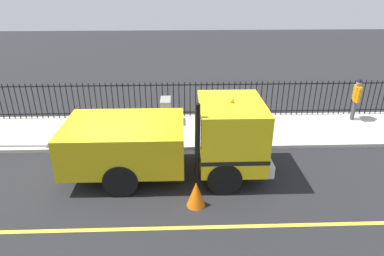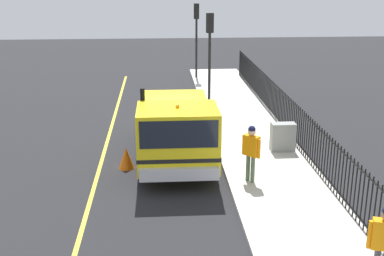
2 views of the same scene
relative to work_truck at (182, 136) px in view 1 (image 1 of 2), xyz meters
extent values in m
plane|color=#232326|center=(-0.06, 2.03, -1.25)|extent=(59.50, 59.50, 0.00)
cube|color=beige|center=(2.95, 2.03, -1.19)|extent=(2.99, 27.04, 0.12)
cube|color=yellow|center=(-2.48, 2.03, -1.24)|extent=(0.12, 24.34, 0.01)
cube|color=yellow|center=(0.00, -1.41, 0.13)|extent=(2.36, 1.84, 1.79)
cube|color=black|center=(0.00, -1.41, 0.52)|extent=(2.18, 1.88, 0.79)
cube|color=gold|center=(0.01, 1.68, -0.17)|extent=(2.37, 3.44, 1.20)
cube|color=silver|center=(-0.01, -2.41, -0.62)|extent=(2.24, 0.21, 0.36)
cube|color=black|center=(0.00, -1.41, -0.26)|extent=(2.39, 1.86, 0.12)
cylinder|color=black|center=(1.06, -1.14, -0.77)|extent=(0.30, 0.96, 0.96)
cylinder|color=black|center=(-1.06, -1.14, -0.77)|extent=(0.30, 0.96, 0.96)
cylinder|color=black|center=(1.07, 1.68, -0.77)|extent=(0.30, 0.96, 0.96)
cylinder|color=black|center=(-1.05, 1.68, -0.77)|extent=(0.30, 0.96, 0.96)
sphere|color=orange|center=(0.00, -1.41, 1.08)|extent=(0.12, 0.12, 0.12)
cylinder|color=black|center=(-1.03, -0.39, 0.31)|extent=(0.14, 0.14, 2.15)
cube|color=orange|center=(2.10, -1.88, -0.01)|extent=(0.49, 0.50, 0.60)
sphere|color=beige|center=(2.10, -1.88, 0.40)|extent=(0.22, 0.22, 0.22)
sphere|color=#14193F|center=(2.10, -1.88, 0.48)|extent=(0.21, 0.21, 0.21)
cylinder|color=#4C6047|center=(2.16, -1.94, -0.72)|extent=(0.12, 0.12, 0.81)
cylinder|color=#4C6047|center=(2.04, -1.81, -0.72)|extent=(0.12, 0.12, 0.81)
cylinder|color=orange|center=(2.29, -2.08, -0.04)|extent=(0.09, 0.09, 0.57)
cylinder|color=orange|center=(1.92, -1.68, -0.04)|extent=(0.09, 0.09, 0.57)
cube|color=orange|center=(3.72, -7.04, -0.01)|extent=(0.53, 0.35, 0.61)
sphere|color=#997051|center=(3.72, -7.04, 0.41)|extent=(0.23, 0.23, 0.23)
sphere|color=#14193F|center=(3.72, -7.04, 0.49)|extent=(0.21, 0.21, 0.21)
cylinder|color=#3F3F47|center=(3.64, -7.01, -0.72)|extent=(0.12, 0.12, 0.81)
cylinder|color=#3F3F47|center=(3.80, -7.06, -0.72)|extent=(0.12, 0.12, 0.81)
cylinder|color=orange|center=(3.46, -6.96, -0.04)|extent=(0.09, 0.09, 0.58)
cylinder|color=orange|center=(3.98, -7.12, -0.04)|extent=(0.09, 0.09, 0.58)
cylinder|color=black|center=(4.28, -8.55, -0.38)|extent=(0.04, 0.04, 1.49)
cylinder|color=black|center=(4.28, -8.33, -0.38)|extent=(0.04, 0.04, 1.49)
cylinder|color=black|center=(4.28, -8.10, -0.38)|extent=(0.04, 0.04, 1.49)
cylinder|color=black|center=(4.28, -7.87, -0.38)|extent=(0.04, 0.04, 1.49)
cylinder|color=black|center=(4.28, -7.64, -0.38)|extent=(0.04, 0.04, 1.49)
cylinder|color=black|center=(4.28, -7.42, -0.38)|extent=(0.04, 0.04, 1.49)
cylinder|color=black|center=(4.28, -7.19, -0.38)|extent=(0.04, 0.04, 1.49)
cylinder|color=black|center=(4.28, -6.96, -0.38)|extent=(0.04, 0.04, 1.49)
cylinder|color=black|center=(4.28, -6.73, -0.38)|extent=(0.04, 0.04, 1.49)
cylinder|color=black|center=(4.28, -6.51, -0.38)|extent=(0.04, 0.04, 1.49)
cylinder|color=black|center=(4.28, -6.28, -0.38)|extent=(0.04, 0.04, 1.49)
cylinder|color=black|center=(4.28, -6.05, -0.38)|extent=(0.04, 0.04, 1.49)
cylinder|color=black|center=(4.28, -5.82, -0.38)|extent=(0.04, 0.04, 1.49)
cylinder|color=black|center=(4.28, -5.60, -0.38)|extent=(0.04, 0.04, 1.49)
cylinder|color=black|center=(4.28, -5.37, -0.38)|extent=(0.04, 0.04, 1.49)
cylinder|color=black|center=(4.28, -5.14, -0.38)|extent=(0.04, 0.04, 1.49)
cylinder|color=black|center=(4.28, -4.91, -0.38)|extent=(0.04, 0.04, 1.49)
cylinder|color=black|center=(4.28, -4.69, -0.38)|extent=(0.04, 0.04, 1.49)
cylinder|color=black|center=(4.28, -4.46, -0.38)|extent=(0.04, 0.04, 1.49)
cylinder|color=black|center=(4.28, -4.23, -0.38)|extent=(0.04, 0.04, 1.49)
cylinder|color=black|center=(4.28, -4.00, -0.38)|extent=(0.04, 0.04, 1.49)
cylinder|color=black|center=(4.28, -3.77, -0.38)|extent=(0.04, 0.04, 1.49)
cylinder|color=black|center=(4.28, -3.55, -0.38)|extent=(0.04, 0.04, 1.49)
cylinder|color=black|center=(4.28, -3.32, -0.38)|extent=(0.04, 0.04, 1.49)
cylinder|color=black|center=(4.28, -3.09, -0.38)|extent=(0.04, 0.04, 1.49)
cylinder|color=black|center=(4.28, -2.86, -0.38)|extent=(0.04, 0.04, 1.49)
cylinder|color=black|center=(4.28, -2.64, -0.38)|extent=(0.04, 0.04, 1.49)
cylinder|color=black|center=(4.28, -2.41, -0.38)|extent=(0.04, 0.04, 1.49)
cylinder|color=black|center=(4.28, -2.18, -0.38)|extent=(0.04, 0.04, 1.49)
cylinder|color=black|center=(4.28, -1.95, -0.38)|extent=(0.04, 0.04, 1.49)
cylinder|color=black|center=(4.28, -1.73, -0.38)|extent=(0.04, 0.04, 1.49)
cylinder|color=black|center=(4.28, -1.50, -0.38)|extent=(0.04, 0.04, 1.49)
cylinder|color=black|center=(4.28, -1.27, -0.38)|extent=(0.04, 0.04, 1.49)
cylinder|color=black|center=(4.28, -1.04, -0.38)|extent=(0.04, 0.04, 1.49)
cylinder|color=black|center=(4.28, -0.82, -0.38)|extent=(0.04, 0.04, 1.49)
cylinder|color=black|center=(4.28, -0.59, -0.38)|extent=(0.04, 0.04, 1.49)
cylinder|color=black|center=(4.28, -0.36, -0.38)|extent=(0.04, 0.04, 1.49)
cylinder|color=black|center=(4.28, -0.13, -0.38)|extent=(0.04, 0.04, 1.49)
cylinder|color=black|center=(4.28, 0.09, -0.38)|extent=(0.04, 0.04, 1.49)
cylinder|color=black|center=(4.28, 0.32, -0.38)|extent=(0.04, 0.04, 1.49)
cylinder|color=black|center=(4.28, 0.55, -0.38)|extent=(0.04, 0.04, 1.49)
cylinder|color=black|center=(4.28, 0.78, -0.38)|extent=(0.04, 0.04, 1.49)
cylinder|color=black|center=(4.28, 1.00, -0.38)|extent=(0.04, 0.04, 1.49)
cylinder|color=black|center=(4.28, 1.23, -0.38)|extent=(0.04, 0.04, 1.49)
cylinder|color=black|center=(4.28, 1.46, -0.38)|extent=(0.04, 0.04, 1.49)
cylinder|color=black|center=(4.28, 1.69, -0.38)|extent=(0.04, 0.04, 1.49)
cylinder|color=black|center=(4.28, 1.92, -0.38)|extent=(0.04, 0.04, 1.49)
cylinder|color=black|center=(4.28, 2.14, -0.38)|extent=(0.04, 0.04, 1.49)
cylinder|color=black|center=(4.28, 2.37, -0.38)|extent=(0.04, 0.04, 1.49)
cylinder|color=black|center=(4.28, 2.60, -0.38)|extent=(0.04, 0.04, 1.49)
cylinder|color=black|center=(4.28, 2.83, -0.38)|extent=(0.04, 0.04, 1.49)
cylinder|color=black|center=(4.28, 3.05, -0.38)|extent=(0.04, 0.04, 1.49)
cylinder|color=black|center=(4.28, 3.28, -0.38)|extent=(0.04, 0.04, 1.49)
cylinder|color=black|center=(4.28, 3.51, -0.38)|extent=(0.04, 0.04, 1.49)
cylinder|color=black|center=(4.28, 3.74, -0.38)|extent=(0.04, 0.04, 1.49)
cylinder|color=black|center=(4.28, 3.96, -0.38)|extent=(0.04, 0.04, 1.49)
cylinder|color=black|center=(4.28, 4.19, -0.38)|extent=(0.04, 0.04, 1.49)
cylinder|color=black|center=(4.28, 4.42, -0.38)|extent=(0.04, 0.04, 1.49)
cylinder|color=black|center=(4.28, 4.65, -0.38)|extent=(0.04, 0.04, 1.49)
cylinder|color=black|center=(4.28, 4.87, -0.38)|extent=(0.04, 0.04, 1.49)
cylinder|color=black|center=(4.28, 5.10, -0.38)|extent=(0.04, 0.04, 1.49)
cylinder|color=black|center=(4.28, 5.33, -0.38)|extent=(0.04, 0.04, 1.49)
cylinder|color=black|center=(4.28, 5.56, -0.38)|extent=(0.04, 0.04, 1.49)
cylinder|color=black|center=(4.28, 5.78, -0.38)|extent=(0.04, 0.04, 1.49)
cylinder|color=black|center=(4.28, 6.01, -0.38)|extent=(0.04, 0.04, 1.49)
cylinder|color=black|center=(4.28, 6.24, -0.38)|extent=(0.04, 0.04, 1.49)
cylinder|color=black|center=(4.28, 6.47, -0.38)|extent=(0.04, 0.04, 1.49)
cylinder|color=black|center=(4.28, 6.69, -0.38)|extent=(0.04, 0.04, 1.49)
cylinder|color=black|center=(4.28, 6.92, -0.38)|extent=(0.04, 0.04, 1.49)
cylinder|color=black|center=(4.28, 7.15, -0.38)|extent=(0.04, 0.04, 1.49)
cylinder|color=black|center=(4.28, 7.38, -0.38)|extent=(0.04, 0.04, 1.49)
cube|color=black|center=(4.28, 2.03, 0.24)|extent=(0.04, 22.99, 0.04)
cube|color=black|center=(4.28, 2.03, -0.95)|extent=(0.04, 22.99, 0.04)
cube|color=gray|center=(3.69, 0.63, -0.63)|extent=(0.83, 0.40, 0.98)
cone|color=orange|center=(-1.61, -0.34, -0.89)|extent=(0.49, 0.49, 0.71)
camera|label=1|loc=(-8.83, 0.03, 4.28)|focal=31.39mm
camera|label=2|loc=(-0.53, -15.05, 4.78)|focal=45.91mm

